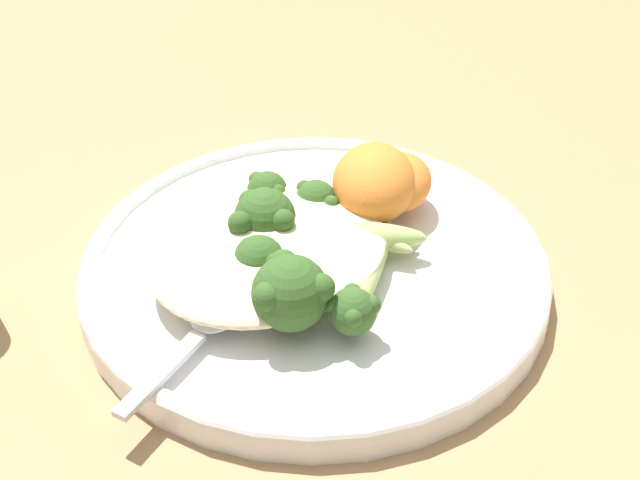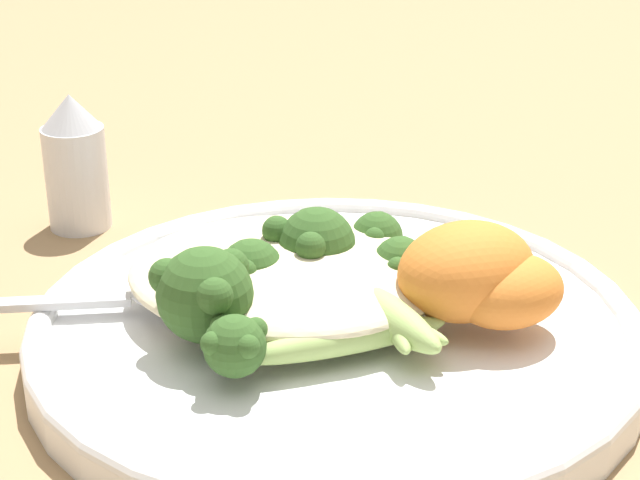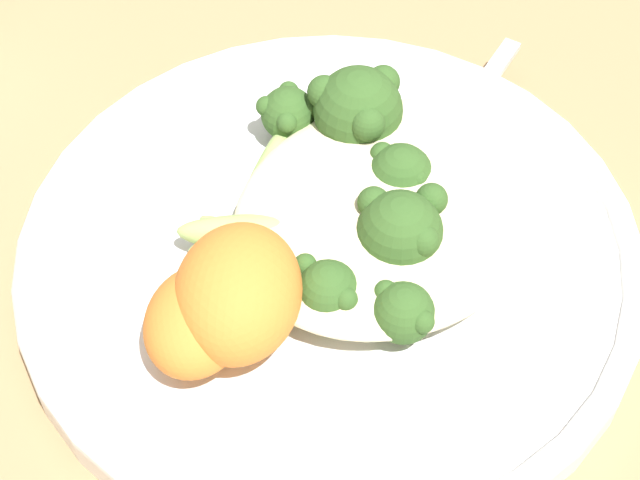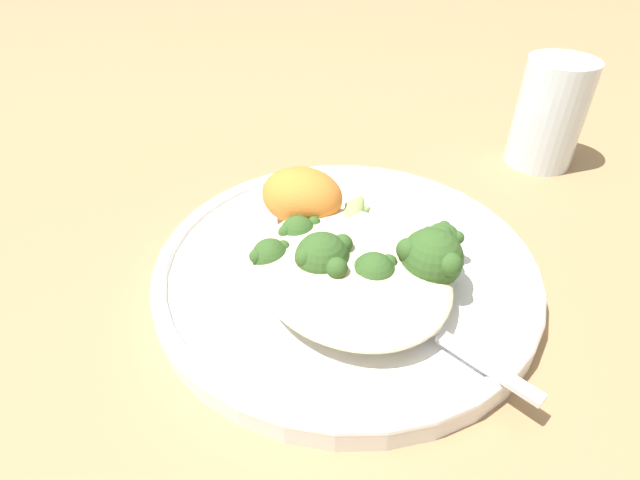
{
  "view_description": "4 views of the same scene",
  "coord_description": "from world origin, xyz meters",
  "views": [
    {
      "loc": [
        -0.29,
        -0.33,
        0.36
      ],
      "look_at": [
        0.01,
        -0.02,
        0.04
      ],
      "focal_mm": 50.0,
      "sensor_mm": 36.0,
      "label": 1
    },
    {
      "loc": [
        0.08,
        -0.46,
        0.26
      ],
      "look_at": [
        0.01,
        -0.01,
        0.06
      ],
      "focal_mm": 60.0,
      "sensor_mm": 36.0,
      "label": 2
    },
    {
      "loc": [
        0.23,
        0.2,
        0.41
      ],
      "look_at": [
        0.03,
        -0.0,
        0.05
      ],
      "focal_mm": 60.0,
      "sensor_mm": 36.0,
      "label": 3
    },
    {
      "loc": [
        -0.23,
        0.15,
        0.26
      ],
      "look_at": [
        0.02,
        0.01,
        0.04
      ],
      "focal_mm": 28.0,
      "sensor_mm": 36.0,
      "label": 4
    }
  ],
  "objects": [
    {
      "name": "broccoli_stalk_0",
      "position": [
        0.04,
        0.0,
        0.03
      ],
      "size": [
        0.03,
        0.08,
        0.03
      ],
      "rotation": [
        0.0,
        0.0,
        1.67
      ],
      "color": "#9EBC66",
      "rests_on": "plate"
    },
    {
      "name": "broccoli_stalk_2",
      "position": [
        0.01,
        0.0,
        0.04
      ],
      "size": [
        0.1,
        0.1,
        0.04
      ],
      "rotation": [
        0.0,
        0.0,
        2.32
      ],
      "color": "#9EBC66",
      "rests_on": "plate"
    },
    {
      "name": "sweet_potato_chunk_0",
      "position": [
        0.09,
        -0.01,
        0.04
      ],
      "size": [
        0.07,
        0.07,
        0.03
      ],
      "primitive_type": "ellipsoid",
      "rotation": [
        0.0,
        0.0,
        3.73
      ],
      "color": "orange",
      "rests_on": "plate"
    },
    {
      "name": "quinoa_mound",
      "position": [
        -0.01,
        0.0,
        0.03
      ],
      "size": [
        0.16,
        0.13,
        0.02
      ],
      "primitive_type": "ellipsoid",
      "color": "beige",
      "rests_on": "plate"
    },
    {
      "name": "plate",
      "position": [
        0.01,
        -0.01,
        0.01
      ],
      "size": [
        0.29,
        0.29,
        0.02
      ],
      "color": "white",
      "rests_on": "ground_plane"
    },
    {
      "name": "broccoli_stalk_5",
      "position": [
        -0.0,
        -0.07,
        0.03
      ],
      "size": [
        0.1,
        0.07,
        0.03
      ],
      "rotation": [
        0.0,
        0.0,
        3.66
      ],
      "color": "#9EBC66",
      "rests_on": "plate"
    },
    {
      "name": "spoon",
      "position": [
        -0.07,
        -0.02,
        0.03
      ],
      "size": [
        0.11,
        0.05,
        0.01
      ],
      "rotation": [
        0.0,
        0.0,
        3.42
      ],
      "color": "silver",
      "rests_on": "plate"
    },
    {
      "name": "broccoli_stalk_3",
      "position": [
        -0.01,
        -0.02,
        0.03
      ],
      "size": [
        0.12,
        0.06,
        0.03
      ],
      "rotation": [
        0.0,
        0.0,
        2.76
      ],
      "color": "#9EBC66",
      "rests_on": "plate"
    },
    {
      "name": "broccoli_stalk_4",
      "position": [
        -0.03,
        -0.05,
        0.04
      ],
      "size": [
        0.12,
        0.05,
        0.04
      ],
      "rotation": [
        0.0,
        0.0,
        3.25
      ],
      "color": "#9EBC66",
      "rests_on": "plate"
    },
    {
      "name": "ground_plane",
      "position": [
        0.0,
        0.0,
        0.0
      ],
      "size": [
        4.0,
        4.0,
        0.0
      ],
      "primitive_type": "plane",
      "color": "#9E7A51"
    },
    {
      "name": "broccoli_stalk_1",
      "position": [
        0.03,
        0.02,
        0.03
      ],
      "size": [
        0.05,
        0.12,
        0.03
      ],
      "rotation": [
        0.0,
        0.0,
        1.81
      ],
      "color": "#9EBC66",
      "rests_on": "plate"
    },
    {
      "name": "sweet_potato_chunk_1",
      "position": [
        0.07,
        -0.01,
        0.04
      ],
      "size": [
        0.09,
        0.08,
        0.05
      ],
      "primitive_type": "ellipsoid",
      "rotation": [
        0.0,
        0.0,
        0.68
      ],
      "color": "orange",
      "rests_on": "plate"
    }
  ]
}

